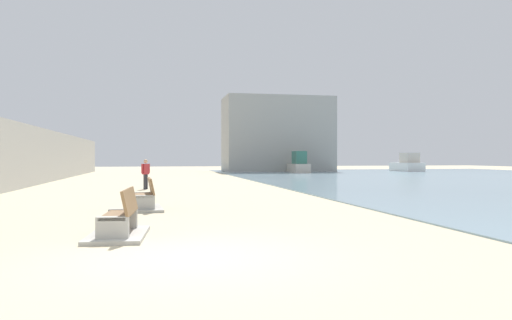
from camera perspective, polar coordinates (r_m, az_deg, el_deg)
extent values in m
plane|color=#C6B793|center=(26.09, -10.56, -3.23)|extent=(120.00, 120.00, 0.00)
cube|color=#ADAAA3|center=(26.96, -26.72, 0.45)|extent=(0.80, 64.00, 3.38)
cube|color=#ADAAA3|center=(9.78, -16.27, -7.74)|extent=(0.61, 0.25, 0.50)
cube|color=#ADAAA3|center=(11.15, -15.14, -6.74)|extent=(0.61, 0.25, 0.50)
cube|color=olive|center=(10.44, -15.67, -6.11)|extent=(0.62, 1.63, 0.06)
cube|color=olive|center=(10.38, -14.41, -4.59)|extent=(0.29, 1.61, 0.50)
cube|color=#ADAAA3|center=(10.49, -15.66, -8.33)|extent=(1.26, 2.18, 0.08)
cube|color=#ADAAA3|center=(14.91, -12.79, -4.95)|extent=(0.61, 0.24, 0.50)
cube|color=#ADAAA3|center=(16.30, -12.98, -4.50)|extent=(0.61, 0.24, 0.50)
cube|color=olive|center=(15.59, -12.89, -3.97)|extent=(0.59, 1.63, 0.06)
cube|color=olive|center=(15.58, -12.05, -2.94)|extent=(0.26, 1.61, 0.50)
cube|color=#ADAAA3|center=(15.63, -12.89, -5.47)|extent=(1.22, 2.16, 0.08)
cylinder|color=#333338|center=(25.53, -12.54, -2.47)|extent=(0.12, 0.12, 0.75)
cylinder|color=#333338|center=(25.44, -12.77, -2.48)|extent=(0.12, 0.12, 0.75)
cube|color=#B22D33|center=(25.46, -12.66, -1.03)|extent=(0.36, 0.35, 0.53)
sphere|color=tan|center=(25.45, -12.66, -0.14)|extent=(0.20, 0.20, 0.20)
cylinder|color=#B22D33|center=(25.60, -12.28, -0.96)|extent=(0.09, 0.09, 0.48)
cylinder|color=#B22D33|center=(25.32, -13.04, -0.98)|extent=(0.09, 0.09, 0.48)
cube|color=beige|center=(51.22, 4.83, -0.93)|extent=(1.90, 5.32, 0.90)
cube|color=#337060|center=(50.45, 5.02, 0.29)|extent=(1.24, 2.37, 1.29)
cube|color=white|center=(58.21, 17.03, -0.76)|extent=(2.16, 4.44, 0.96)
cube|color=beige|center=(57.62, 17.35, 0.26)|extent=(1.51, 1.96, 1.10)
cube|color=#9E9E99|center=(55.79, 2.49, 2.96)|extent=(12.00, 6.00, 8.35)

